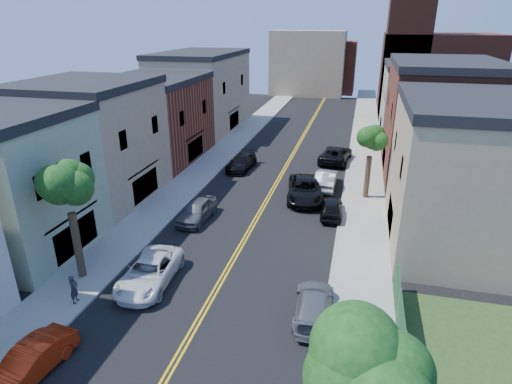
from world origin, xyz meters
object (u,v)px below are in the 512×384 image
Objects in this scene: dark_car_right_far at (336,154)px; black_suv_lane at (305,189)px; grey_car_left at (197,210)px; black_car_left at (242,162)px; silver_car_right at (326,179)px; black_car_right at (332,208)px; white_pickup at (150,272)px; red_sedan at (30,362)px; pedestrian_left at (74,289)px; grey_car_right at (314,305)px.

black_suv_lane reaches higher than dark_car_right_far.
grey_car_left is 9.34m from black_suv_lane.
silver_car_right is at bearing -14.72° from black_car_left.
grey_car_left is 1.12× the size of black_car_right.
white_pickup is 0.91× the size of dark_car_right_far.
silver_car_right is 7.72m from dark_car_right_far.
black_suv_lane reaches higher than black_car_right.
silver_car_right reaches higher than black_car_right.
grey_car_left is (1.25, 15.67, 0.09)m from red_sedan.
grey_car_left is 11.33m from pedestrian_left.
grey_car_right is 0.80× the size of dark_car_right_far.
black_car_right is (9.57, -8.83, -0.03)m from black_car_left.
silver_car_right is at bearing 61.26° from white_pickup.
grey_car_left is 0.97× the size of grey_car_right.
grey_car_left is 18.88m from dark_car_right_far.
pedestrian_left is (-1.20, 4.62, 0.26)m from red_sedan.
grey_car_right is (11.00, 6.68, -0.01)m from red_sedan.
white_pickup is 1.10× the size of silver_car_right.
grey_car_right is 15.10m from black_suv_lane.
white_pickup is at bearing 47.91° from black_car_right.
grey_car_left is at bearing -85.80° from black_car_left.
black_car_left is 10.07m from dark_car_right_far.
black_suv_lane is at bearing -38.40° from pedestrian_left.
black_car_left is 0.80× the size of black_suv_lane.
red_sedan is at bearing -174.06° from pedestrian_left.
black_car_left is at bearing -18.85° from silver_car_right.
dark_car_right_far reaches higher than white_pickup.
white_pickup is 0.87× the size of black_suv_lane.
black_car_right is at bearing -92.74° from grey_car_right.
black_car_left is at bearing 132.31° from black_suv_lane.
grey_car_left is 12.43m from silver_car_right.
silver_car_right reaches higher than black_car_left.
red_sedan is 12.87m from grey_car_right.
black_suv_lane is (-1.75, -10.70, 0.04)m from dark_car_right_far.
grey_car_left is at bearing 69.16° from dark_car_right_far.
black_car_left is 23.10m from pedestrian_left.
dark_car_right_far is (-0.75, 25.59, 0.14)m from grey_car_right.
white_pickup is 14.69m from black_car_right.
red_sedan is 23.19m from black_suv_lane.
grey_car_right is 2.94× the size of pedestrian_left.
black_car_right is 0.66× the size of black_suv_lane.
silver_car_right is (8.25, 17.25, 0.06)m from white_pickup.
black_suv_lane is (8.50, 21.57, 0.17)m from red_sedan.
black_car_right is at bearing 47.98° from white_pickup.
white_pickup is at bearing -83.60° from grey_car_left.
red_sedan is 0.86× the size of silver_car_right.
dark_car_right_far is (8.55, 24.97, 0.07)m from white_pickup.
red_sedan is 33.86m from dark_car_right_far.
black_car_left is 1.02× the size of silver_car_right.
grey_car_left reaches higher than black_car_right.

